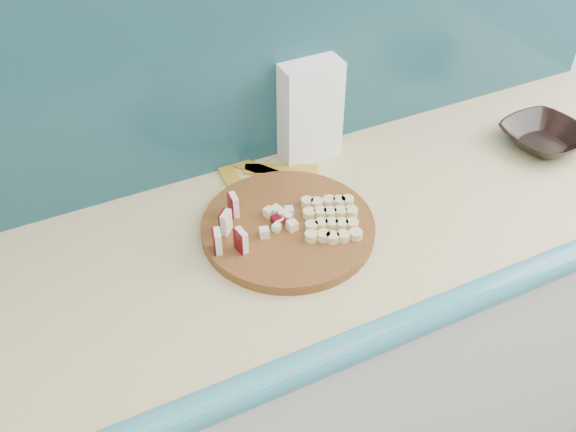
# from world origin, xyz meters

# --- Properties ---
(kitchen_counter) EXTENTS (2.20, 0.63, 0.91)m
(kitchen_counter) POSITION_xyz_m (0.10, 1.50, 0.46)
(kitchen_counter) COLOR silver
(kitchen_counter) RESTS_ON ground
(backsplash) EXTENTS (2.20, 0.02, 0.50)m
(backsplash) POSITION_xyz_m (0.10, 1.79, 1.16)
(backsplash) COLOR teal
(backsplash) RESTS_ON kitchen_counter
(cutting_board) EXTENTS (0.47, 0.47, 0.02)m
(cutting_board) POSITION_xyz_m (0.16, 1.52, 0.92)
(cutting_board) COLOR #4D2710
(cutting_board) RESTS_ON kitchen_counter
(apple_wedges) EXTENTS (0.10, 0.14, 0.05)m
(apple_wedges) POSITION_xyz_m (0.04, 1.53, 0.96)
(apple_wedges) COLOR beige
(apple_wedges) RESTS_ON cutting_board
(apple_chunks) EXTENTS (0.06, 0.06, 0.02)m
(apple_chunks) POSITION_xyz_m (0.14, 1.53, 0.94)
(apple_chunks) COLOR beige
(apple_chunks) RESTS_ON cutting_board
(banana_slices) EXTENTS (0.15, 0.16, 0.02)m
(banana_slices) POSITION_xyz_m (0.25, 1.48, 0.94)
(banana_slices) COLOR beige
(banana_slices) RESTS_ON cutting_board
(brown_bowl) EXTENTS (0.21, 0.21, 0.05)m
(brown_bowl) POSITION_xyz_m (0.86, 1.52, 0.93)
(brown_bowl) COLOR black
(brown_bowl) RESTS_ON kitchen_counter
(flour_bag) EXTENTS (0.14, 0.10, 0.24)m
(flour_bag) POSITION_xyz_m (0.33, 1.76, 1.03)
(flour_bag) COLOR white
(flour_bag) RESTS_ON kitchen_counter
(banana_peel) EXTENTS (0.22, 0.19, 0.01)m
(banana_peel) POSITION_xyz_m (0.18, 1.73, 0.91)
(banana_peel) COLOR gold
(banana_peel) RESTS_ON kitchen_counter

